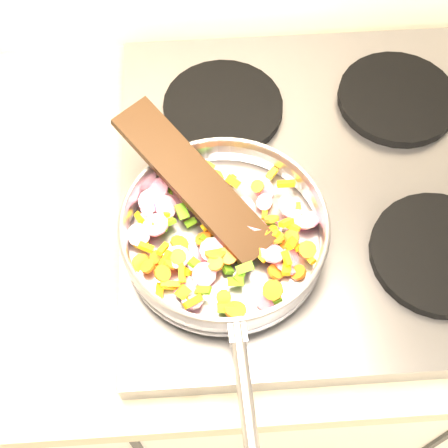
{
  "coord_description": "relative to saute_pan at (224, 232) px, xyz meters",
  "views": [
    {
      "loc": [
        -0.88,
        1.15,
        1.71
      ],
      "look_at": [
        -0.85,
        1.56,
        1.0
      ],
      "focal_mm": 50.0,
      "sensor_mm": 36.0,
      "label": 1
    }
  ],
  "objects": [
    {
      "name": "cooktop",
      "position": [
        0.15,
        0.11,
        -0.07
      ],
      "size": [
        0.6,
        0.6,
        0.04
      ],
      "primitive_type": "cube",
      "color": "#939399",
      "rests_on": "counter_top"
    },
    {
      "name": "vegetable_heap",
      "position": [
        -0.01,
        -0.0,
        -0.01
      ],
      "size": [
        0.27,
        0.25,
        0.05
      ],
      "color": "#D3145D",
      "rests_on": "saute_pan"
    },
    {
      "name": "grate_br",
      "position": [
        0.29,
        0.25,
        -0.04
      ],
      "size": [
        0.19,
        0.19,
        0.02
      ],
      "primitive_type": "cylinder",
      "color": "black",
      "rests_on": "cooktop"
    },
    {
      "name": "grate_fl",
      "position": [
        0.01,
        -0.03,
        -0.04
      ],
      "size": [
        0.19,
        0.19,
        0.02
      ],
      "primitive_type": "cylinder",
      "color": "black",
      "rests_on": "cooktop"
    },
    {
      "name": "grate_fr",
      "position": [
        0.29,
        -0.03,
        -0.04
      ],
      "size": [
        0.19,
        0.19,
        0.02
      ],
      "primitive_type": "cylinder",
      "color": "black",
      "rests_on": "cooktop"
    },
    {
      "name": "saute_pan",
      "position": [
        0.0,
        0.0,
        0.0
      ],
      "size": [
        0.32,
        0.49,
        0.06
      ],
      "rotation": [
        0.0,
        0.0,
        0.04
      ],
      "color": "#9E9EA5",
      "rests_on": "grate_fl"
    },
    {
      "name": "grate_bl",
      "position": [
        0.01,
        0.25,
        -0.04
      ],
      "size": [
        0.19,
        0.19,
        0.02
      ],
      "primitive_type": "cylinder",
      "color": "black",
      "rests_on": "cooktop"
    },
    {
      "name": "wooden_spatula",
      "position": [
        -0.04,
        0.07,
        0.03
      ],
      "size": [
        0.22,
        0.24,
        0.08
      ],
      "primitive_type": "cube",
      "rotation": [
        0.0,
        -0.24,
        2.27
      ],
      "color": "black",
      "rests_on": "saute_pan"
    }
  ]
}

